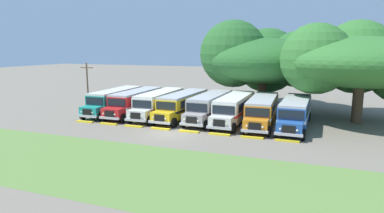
% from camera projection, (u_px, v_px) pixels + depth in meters
% --- Properties ---
extents(ground_plane, '(220.00, 220.00, 0.00)m').
position_uv_depth(ground_plane, '(168.00, 134.00, 30.66)').
color(ground_plane, slate).
extents(foreground_grass_strip, '(80.00, 10.25, 0.01)m').
position_uv_depth(foreground_grass_strip, '(113.00, 166.00, 22.42)').
color(foreground_grass_strip, olive).
rests_on(foreground_grass_strip, ground_plane).
extents(parked_bus_slot_0, '(3.04, 10.89, 2.82)m').
position_uv_depth(parked_bus_slot_0, '(115.00, 100.00, 41.03)').
color(parked_bus_slot_0, teal).
rests_on(parked_bus_slot_0, ground_plane).
extents(parked_bus_slot_1, '(2.82, 10.86, 2.82)m').
position_uv_depth(parked_bus_slot_1, '(136.00, 101.00, 40.02)').
color(parked_bus_slot_1, red).
rests_on(parked_bus_slot_1, ground_plane).
extents(parked_bus_slot_2, '(2.88, 10.86, 2.82)m').
position_uv_depth(parked_bus_slot_2, '(159.00, 102.00, 38.99)').
color(parked_bus_slot_2, silver).
rests_on(parked_bus_slot_2, ground_plane).
extents(parked_bus_slot_3, '(2.99, 10.88, 2.82)m').
position_uv_depth(parked_bus_slot_3, '(183.00, 104.00, 37.87)').
color(parked_bus_slot_3, yellow).
rests_on(parked_bus_slot_3, ground_plane).
extents(parked_bus_slot_4, '(2.83, 10.86, 2.82)m').
position_uv_depth(parked_bus_slot_4, '(210.00, 105.00, 36.94)').
color(parked_bus_slot_4, '#9E9993').
rests_on(parked_bus_slot_4, ground_plane).
extents(parked_bus_slot_5, '(2.76, 10.85, 2.82)m').
position_uv_depth(parked_bus_slot_5, '(234.00, 107.00, 35.66)').
color(parked_bus_slot_5, silver).
rests_on(parked_bus_slot_5, ground_plane).
extents(parked_bus_slot_6, '(3.05, 10.89, 2.82)m').
position_uv_depth(parked_bus_slot_6, '(262.00, 109.00, 34.51)').
color(parked_bus_slot_6, orange).
rests_on(parked_bus_slot_6, ground_plane).
extents(parked_bus_slot_7, '(2.92, 10.87, 2.82)m').
position_uv_depth(parked_bus_slot_7, '(295.00, 112.00, 33.28)').
color(parked_bus_slot_7, '#23519E').
rests_on(parked_bus_slot_7, ground_plane).
extents(curb_wheelstop_0, '(2.00, 0.36, 0.15)m').
position_uv_depth(curb_wheelstop_0, '(85.00, 122.00, 35.65)').
color(curb_wheelstop_0, yellow).
rests_on(curb_wheelstop_0, ground_plane).
extents(curb_wheelstop_1, '(2.00, 0.36, 0.15)m').
position_uv_depth(curb_wheelstop_1, '(109.00, 124.00, 34.60)').
color(curb_wheelstop_1, yellow).
rests_on(curb_wheelstop_1, ground_plane).
extents(curb_wheelstop_2, '(2.00, 0.36, 0.15)m').
position_uv_depth(curb_wheelstop_2, '(134.00, 126.00, 33.55)').
color(curb_wheelstop_2, yellow).
rests_on(curb_wheelstop_2, ground_plane).
extents(curb_wheelstop_3, '(2.00, 0.36, 0.15)m').
position_uv_depth(curb_wheelstop_3, '(160.00, 129.00, 32.50)').
color(curb_wheelstop_3, yellow).
rests_on(curb_wheelstop_3, ground_plane).
extents(curb_wheelstop_4, '(2.00, 0.36, 0.15)m').
position_uv_depth(curb_wheelstop_4, '(189.00, 131.00, 31.45)').
color(curb_wheelstop_4, yellow).
rests_on(curb_wheelstop_4, ground_plane).
extents(curb_wheelstop_5, '(2.00, 0.36, 0.15)m').
position_uv_depth(curb_wheelstop_5, '(220.00, 134.00, 30.40)').
color(curb_wheelstop_5, yellow).
rests_on(curb_wheelstop_5, ground_plane).
extents(curb_wheelstop_6, '(2.00, 0.36, 0.15)m').
position_uv_depth(curb_wheelstop_6, '(252.00, 137.00, 29.35)').
color(curb_wheelstop_6, yellow).
rests_on(curb_wheelstop_6, ground_plane).
extents(curb_wheelstop_7, '(2.00, 0.36, 0.15)m').
position_uv_depth(curb_wheelstop_7, '(287.00, 141.00, 28.29)').
color(curb_wheelstop_7, yellow).
rests_on(curb_wheelstop_7, ground_plane).
extents(broad_shade_tree, '(15.95, 15.90, 11.55)m').
position_uv_depth(broad_shade_tree, '(262.00, 59.00, 44.18)').
color(broad_shade_tree, brown).
rests_on(broad_shade_tree, ground_plane).
extents(secondary_tree, '(16.70, 16.30, 11.15)m').
position_uv_depth(secondary_tree, '(362.00, 61.00, 35.40)').
color(secondary_tree, brown).
rests_on(secondary_tree, ground_plane).
extents(utility_pole, '(1.80, 0.20, 6.12)m').
position_uv_depth(utility_pole, '(88.00, 86.00, 41.18)').
color(utility_pole, brown).
rests_on(utility_pole, ground_plane).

